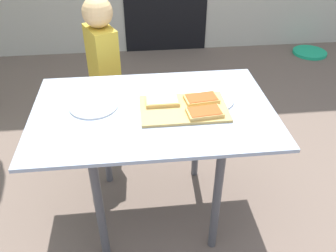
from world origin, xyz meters
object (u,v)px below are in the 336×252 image
(pizza_slice_near_right, at_px, (205,112))
(child_left, at_px, (104,69))
(cutting_board, at_px, (184,108))
(plate_white_right, at_px, (210,99))
(pizza_slice_far_left, at_px, (162,101))
(pizza_slice_far_right, at_px, (201,99))
(garden_hose_coil, at_px, (310,52))
(plate_white_left, at_px, (94,106))
(dining_table, at_px, (153,125))

(pizza_slice_near_right, height_order, child_left, child_left)
(cutting_board, bearing_deg, plate_white_right, 26.70)
(pizza_slice_far_left, xyz_separation_m, pizza_slice_far_right, (0.19, -0.00, 0.00))
(pizza_slice_far_left, relative_size, garden_hose_coil, 0.44)
(plate_white_right, xyz_separation_m, child_left, (-0.56, 0.58, -0.09))
(plate_white_left, bearing_deg, plate_white_right, -0.16)
(pizza_slice_far_left, xyz_separation_m, plate_white_left, (-0.33, 0.02, -0.02))
(pizza_slice_near_right, bearing_deg, plate_white_right, 67.88)
(pizza_slice_far_left, height_order, pizza_slice_far_right, same)
(child_left, bearing_deg, pizza_slice_near_right, -55.29)
(cutting_board, height_order, child_left, child_left)
(cutting_board, height_order, garden_hose_coil, cutting_board)
(dining_table, distance_m, plate_white_right, 0.31)
(dining_table, bearing_deg, plate_white_right, 9.93)
(pizza_slice_near_right, xyz_separation_m, pizza_slice_far_left, (-0.19, 0.12, 0.00))
(pizza_slice_near_right, xyz_separation_m, plate_white_left, (-0.52, 0.14, -0.02))
(pizza_slice_far_left, xyz_separation_m, garden_hose_coil, (1.85, 2.05, -0.72))
(cutting_board, distance_m, plate_white_right, 0.16)
(pizza_slice_near_right, bearing_deg, child_left, 124.71)
(pizza_slice_far_left, xyz_separation_m, plate_white_right, (0.24, 0.02, -0.02))
(plate_white_right, bearing_deg, garden_hose_coil, 51.53)
(child_left, height_order, garden_hose_coil, child_left)
(cutting_board, relative_size, child_left, 0.39)
(plate_white_left, bearing_deg, pizza_slice_near_right, -15.46)
(dining_table, height_order, child_left, child_left)
(dining_table, bearing_deg, cutting_board, -8.50)
(cutting_board, distance_m, child_left, 0.78)
(pizza_slice_far_right, bearing_deg, dining_table, -172.56)
(plate_white_left, bearing_deg, child_left, 88.39)
(child_left, bearing_deg, cutting_board, -57.71)
(garden_hose_coil, bearing_deg, pizza_slice_far_right, -129.06)
(pizza_slice_near_right, relative_size, child_left, 0.16)
(dining_table, xyz_separation_m, plate_white_left, (-0.28, 0.05, 0.10))
(pizza_slice_far_right, relative_size, child_left, 0.16)
(pizza_slice_far_left, height_order, garden_hose_coil, pizza_slice_far_left)
(plate_white_right, bearing_deg, pizza_slice_far_right, -158.67)
(cutting_board, distance_m, plate_white_left, 0.44)
(pizza_slice_far_left, bearing_deg, pizza_slice_far_right, -0.01)
(pizza_slice_far_left, bearing_deg, pizza_slice_near_right, -33.36)
(pizza_slice_near_right, distance_m, plate_white_left, 0.54)
(cutting_board, height_order, plate_white_left, cutting_board)
(pizza_slice_near_right, bearing_deg, dining_table, 158.84)
(pizza_slice_far_right, xyz_separation_m, plate_white_right, (0.05, 0.02, -0.02))
(pizza_slice_far_left, distance_m, plate_white_left, 0.33)
(pizza_slice_far_left, relative_size, plate_white_left, 0.69)
(cutting_board, bearing_deg, garden_hose_coil, 50.10)
(pizza_slice_far_right, height_order, plate_white_left, pizza_slice_far_right)
(cutting_board, bearing_deg, dining_table, 171.50)
(pizza_slice_near_right, height_order, pizza_slice_far_left, same)
(plate_white_right, relative_size, garden_hose_coil, 0.64)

